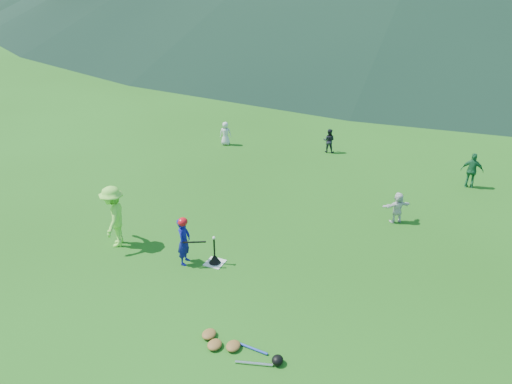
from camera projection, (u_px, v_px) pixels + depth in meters
ground at (215, 263)px, 12.55m from camera, size 120.00×120.00×0.00m
home_plate at (215, 263)px, 12.54m from camera, size 0.45×0.45×0.02m
baseball at (214, 238)px, 12.23m from camera, size 0.08×0.08×0.08m
batter_child at (184, 241)px, 12.30m from camera, size 0.38×0.50×1.25m
adult_coach at (114, 217)px, 13.00m from camera, size 1.05×1.26×1.69m
fielder_a at (225, 133)px, 20.15m from camera, size 0.54×0.45×0.96m
fielder_b at (329, 141)px, 19.39m from camera, size 0.50×0.42×0.95m
fielder_c at (472, 171)px, 16.39m from camera, size 0.72×0.33×1.20m
fielder_d at (398, 207)px, 14.29m from camera, size 0.85×0.76×0.93m
batting_tee at (215, 259)px, 12.49m from camera, size 0.30×0.30×0.68m
batter_gear at (183, 224)px, 12.07m from camera, size 0.71×0.33×0.61m
equipment_pile at (233, 346)px, 9.79m from camera, size 1.80×0.62×0.19m
outfield_fence at (405, 53)px, 35.25m from camera, size 70.07×0.08×1.33m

